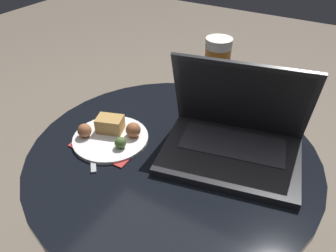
# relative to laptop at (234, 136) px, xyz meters

# --- Properties ---
(table) EXTENTS (0.71, 0.71, 0.54)m
(table) POSITION_rel_laptop_xyz_m (-0.12, -0.07, -0.19)
(table) COLOR #9E9EA3
(table) RESTS_ON ground_plane
(napkin) EXTENTS (0.17, 0.12, 0.00)m
(napkin) POSITION_rel_laptop_xyz_m (-0.28, -0.13, -0.05)
(napkin) COLOR #B7332D
(napkin) RESTS_ON table
(laptop) EXTENTS (0.36, 0.29, 0.23)m
(laptop) POSITION_rel_laptop_xyz_m (0.00, 0.00, 0.00)
(laptop) COLOR #232326
(laptop) RESTS_ON table
(beer_glass) EXTENTS (0.07, 0.07, 0.22)m
(beer_glass) POSITION_rel_laptop_xyz_m (-0.12, 0.14, 0.06)
(beer_glass) COLOR #C6701E
(beer_glass) RESTS_ON table
(snack_plate) EXTENTS (0.19, 0.19, 0.05)m
(snack_plate) POSITION_rel_laptop_xyz_m (-0.29, -0.11, -0.03)
(snack_plate) COLOR white
(snack_plate) RESTS_ON table
(fork) EXTENTS (0.13, 0.14, 0.00)m
(fork) POSITION_rel_laptop_xyz_m (-0.31, -0.15, -0.05)
(fork) COLOR #B2B2B7
(fork) RESTS_ON table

